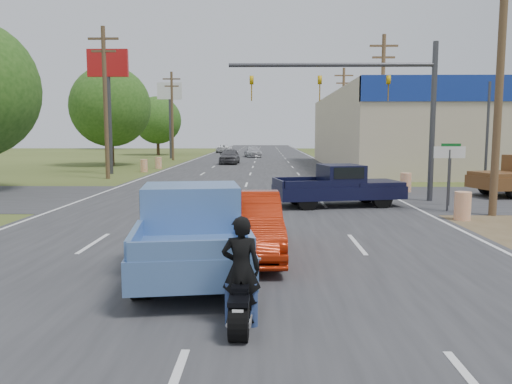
{
  "coord_description": "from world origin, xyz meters",
  "views": [
    {
      "loc": [
        1.09,
        -5.34,
        3.0
      ],
      "look_at": [
        0.83,
        9.25,
        1.3
      ],
      "focal_mm": 35.0,
      "sensor_mm": 36.0,
      "label": 1
    }
  ],
  "objects_px": {
    "red_convertible": "(247,225)",
    "rider": "(241,275)",
    "navy_pickup": "(341,185)",
    "distant_car_grey": "(230,156)",
    "distant_car_white": "(224,149)",
    "distant_car_silver": "(253,152)",
    "blue_pickup": "(192,227)",
    "motorcycle": "(241,302)"
  },
  "relations": [
    {
      "from": "motorcycle",
      "to": "distant_car_white",
      "type": "relative_size",
      "value": 0.39
    },
    {
      "from": "rider",
      "to": "distant_car_white",
      "type": "distance_m",
      "value": 73.13
    },
    {
      "from": "red_convertible",
      "to": "distant_car_grey",
      "type": "distance_m",
      "value": 38.13
    },
    {
      "from": "red_convertible",
      "to": "distant_car_silver",
      "type": "bearing_deg",
      "value": 88.23
    },
    {
      "from": "blue_pickup",
      "to": "distant_car_white",
      "type": "height_order",
      "value": "blue_pickup"
    },
    {
      "from": "distant_car_grey",
      "to": "distant_car_white",
      "type": "xyz_separation_m",
      "value": [
        -2.98,
        30.27,
        -0.11
      ]
    },
    {
      "from": "distant_car_silver",
      "to": "distant_car_grey",
      "type": "bearing_deg",
      "value": -104.65
    },
    {
      "from": "red_convertible",
      "to": "rider",
      "type": "distance_m",
      "value": 4.6
    },
    {
      "from": "rider",
      "to": "distant_car_silver",
      "type": "distance_m",
      "value": 57.95
    },
    {
      "from": "distant_car_silver",
      "to": "rider",
      "type": "bearing_deg",
      "value": -96.16
    },
    {
      "from": "navy_pickup",
      "to": "distant_car_silver",
      "type": "distance_m",
      "value": 45.01
    },
    {
      "from": "motorcycle",
      "to": "distant_car_silver",
      "type": "relative_size",
      "value": 0.39
    },
    {
      "from": "motorcycle",
      "to": "distant_car_grey",
      "type": "relative_size",
      "value": 0.41
    },
    {
      "from": "motorcycle",
      "to": "distant_car_grey",
      "type": "xyz_separation_m",
      "value": [
        -3.19,
        42.63,
        0.35
      ]
    },
    {
      "from": "red_convertible",
      "to": "navy_pickup",
      "type": "relative_size",
      "value": 0.85
    },
    {
      "from": "motorcycle",
      "to": "navy_pickup",
      "type": "height_order",
      "value": "navy_pickup"
    },
    {
      "from": "distant_car_grey",
      "to": "distant_car_silver",
      "type": "relative_size",
      "value": 0.96
    },
    {
      "from": "rider",
      "to": "blue_pickup",
      "type": "bearing_deg",
      "value": -68.06
    },
    {
      "from": "distant_car_grey",
      "to": "motorcycle",
      "type": "bearing_deg",
      "value": -83.89
    },
    {
      "from": "distant_car_silver",
      "to": "distant_car_white",
      "type": "relative_size",
      "value": 0.99
    },
    {
      "from": "red_convertible",
      "to": "blue_pickup",
      "type": "height_order",
      "value": "blue_pickup"
    },
    {
      "from": "motorcycle",
      "to": "navy_pickup",
      "type": "xyz_separation_m",
      "value": [
        3.54,
        13.21,
        0.45
      ]
    },
    {
      "from": "rider",
      "to": "distant_car_grey",
      "type": "distance_m",
      "value": 42.72
    },
    {
      "from": "distant_car_silver",
      "to": "blue_pickup",
      "type": "bearing_deg",
      "value": -97.4
    },
    {
      "from": "rider",
      "to": "navy_pickup",
      "type": "relative_size",
      "value": 0.3
    },
    {
      "from": "rider",
      "to": "red_convertible",
      "type": "bearing_deg",
      "value": -87.79
    },
    {
      "from": "distant_car_grey",
      "to": "distant_car_silver",
      "type": "distance_m",
      "value": 15.46
    },
    {
      "from": "motorcycle",
      "to": "rider",
      "type": "height_order",
      "value": "rider"
    },
    {
      "from": "blue_pickup",
      "to": "distant_car_grey",
      "type": "distance_m",
      "value": 39.34
    },
    {
      "from": "navy_pickup",
      "to": "distant_car_white",
      "type": "distance_m",
      "value": 60.47
    },
    {
      "from": "distant_car_white",
      "to": "navy_pickup",
      "type": "bearing_deg",
      "value": 102.34
    },
    {
      "from": "rider",
      "to": "distant_car_white",
      "type": "relative_size",
      "value": 0.34
    },
    {
      "from": "motorcycle",
      "to": "red_convertible",
      "type": "bearing_deg",
      "value": 92.2
    },
    {
      "from": "red_convertible",
      "to": "blue_pickup",
      "type": "relative_size",
      "value": 0.78
    },
    {
      "from": "motorcycle",
      "to": "distant_car_white",
      "type": "xyz_separation_m",
      "value": [
        -6.16,
        72.9,
        0.25
      ]
    },
    {
      "from": "distant_car_white",
      "to": "distant_car_grey",
      "type": "bearing_deg",
      "value": 98.73
    },
    {
      "from": "distant_car_grey",
      "to": "blue_pickup",
      "type": "bearing_deg",
      "value": -85.34
    },
    {
      "from": "rider",
      "to": "distant_car_silver",
      "type": "height_order",
      "value": "rider"
    },
    {
      "from": "red_convertible",
      "to": "blue_pickup",
      "type": "distance_m",
      "value": 1.76
    },
    {
      "from": "distant_car_grey",
      "to": "distant_car_white",
      "type": "distance_m",
      "value": 30.42
    },
    {
      "from": "rider",
      "to": "blue_pickup",
      "type": "xyz_separation_m",
      "value": [
        -1.25,
        3.31,
        0.13
      ]
    },
    {
      "from": "red_convertible",
      "to": "rider",
      "type": "xyz_separation_m",
      "value": [
        0.08,
        -4.6,
        0.06
      ]
    }
  ]
}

